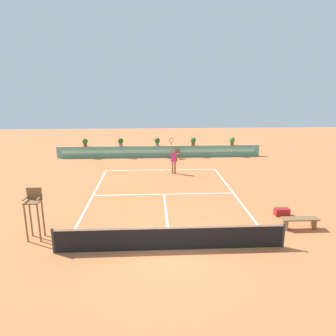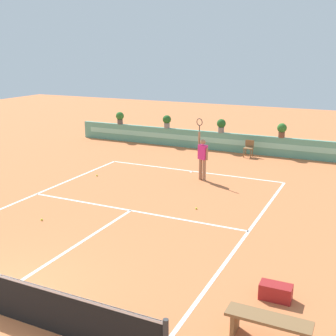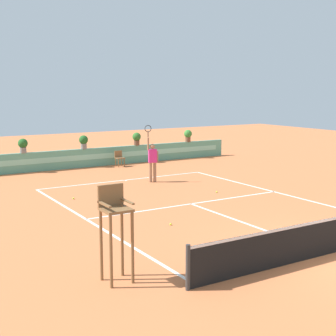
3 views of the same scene
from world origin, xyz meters
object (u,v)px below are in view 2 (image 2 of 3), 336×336
potted_plant_left (167,121)px  potted_plant_right (282,129)px  bench_courtside (268,323)px  potted_plant_centre (221,125)px  ball_kid_chair (249,148)px  gear_bag (276,292)px  tennis_ball_mid_court (42,220)px  potted_plant_far_left (120,117)px  tennis_player (203,156)px  tennis_ball_by_sideline (97,175)px  tennis_ball_near_baseline (196,208)px

potted_plant_left → potted_plant_right: bearing=0.0°
bench_courtside → potted_plant_centre: 16.06m
potted_plant_left → ball_kid_chair: bearing=-8.4°
gear_bag → tennis_ball_mid_court: 7.87m
potted_plant_far_left → tennis_ball_mid_court: bearing=-70.0°
ball_kid_chair → potted_plant_centre: bearing=157.3°
potted_plant_centre → gear_bag: bearing=-66.5°
tennis_ball_mid_court → potted_plant_left: (-1.28, 12.00, 1.38)m
bench_courtside → tennis_player: 10.54m
tennis_ball_by_sideline → tennis_ball_near_baseline: bearing=-19.6°
potted_plant_centre → potted_plant_right: (3.20, 0.00, 0.00)m
bench_courtside → tennis_ball_by_sideline: (-9.22, 7.86, -0.34)m
bench_courtside → tennis_ball_near_baseline: size_ratio=23.53×
potted_plant_centre → tennis_player: bearing=-79.0°
ball_kid_chair → tennis_ball_mid_court: 11.86m
potted_plant_centre → potted_plant_right: 3.20m
tennis_ball_mid_court → tennis_player: bearing=64.9°
potted_plant_centre → bench_courtside: bearing=-68.1°
bench_courtside → tennis_player: size_ratio=0.62×
bench_courtside → tennis_ball_by_sideline: bench_courtside is taller
ball_kid_chair → tennis_ball_by_sideline: size_ratio=12.50×
gear_bag → tennis_player: 9.18m
bench_courtside → potted_plant_far_left: 19.32m
gear_bag → potted_plant_left: potted_plant_left is taller
potted_plant_left → tennis_ball_by_sideline: bearing=-90.1°
bench_courtside → potted_plant_centre: size_ratio=2.21×
bench_courtside → potted_plant_far_left: size_ratio=2.21×
potted_plant_far_left → potted_plant_right: (9.51, 0.00, 0.00)m
bench_courtside → tennis_ball_mid_court: bearing=160.1°
tennis_ball_by_sideline → potted_plant_centre: (3.23, 7.00, 1.38)m
tennis_ball_by_sideline → potted_plant_left: size_ratio=0.09×
tennis_ball_near_baseline → tennis_ball_mid_court: size_ratio=1.00×
tennis_ball_mid_court → potted_plant_right: (5.14, 12.00, 1.38)m
tennis_ball_mid_court → potted_plant_right: bearing=66.8°
bench_courtside → potted_plant_left: (-9.21, 14.86, 1.04)m
bench_courtside → gear_bag: bearing=96.5°
ball_kid_chair → bench_courtside: bearing=-73.3°
ball_kid_chair → tennis_ball_near_baseline: size_ratio=12.50×
tennis_player → potted_plant_left: (-4.30, 5.56, 0.36)m
gear_bag → tennis_ball_by_sideline: gear_bag is taller
ball_kid_chair → bench_courtside: (4.24, -14.13, -0.10)m
potted_plant_centre → potted_plant_left: (-3.22, 0.00, 0.00)m
tennis_player → tennis_ball_by_sideline: bearing=-161.5°
tennis_player → tennis_ball_near_baseline: (1.09, -3.37, -1.02)m
potted_plant_far_left → potted_plant_right: size_ratio=1.00×
bench_courtside → potted_plant_left: 17.51m
tennis_ball_by_sideline → potted_plant_right: bearing=47.4°
gear_bag → potted_plant_centre: (-5.82, 13.36, 1.23)m
gear_bag → potted_plant_left: bearing=124.1°
ball_kid_chair → gear_bag: (4.07, -12.63, -0.30)m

